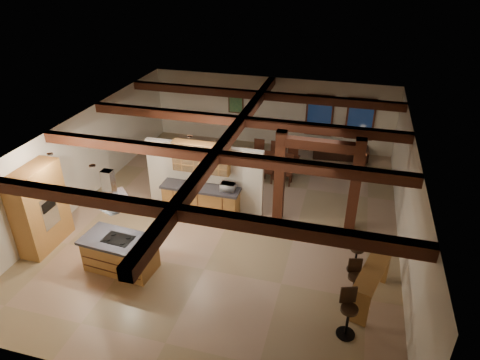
# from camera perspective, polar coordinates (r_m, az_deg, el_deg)

# --- Properties ---
(ground) EXTENTS (12.00, 12.00, 0.00)m
(ground) POSITION_cam_1_polar(r_m,az_deg,el_deg) (13.43, -1.26, -5.17)
(ground) COLOR tan
(ground) RESTS_ON ground
(room_walls) EXTENTS (12.00, 12.00, 12.00)m
(room_walls) POSITION_cam_1_polar(r_m,az_deg,el_deg) (12.53, -1.35, 1.60)
(room_walls) COLOR beige
(room_walls) RESTS_ON ground
(ceiling_beams) EXTENTS (10.00, 12.00, 0.28)m
(ceiling_beams) POSITION_cam_1_polar(r_m,az_deg,el_deg) (12.11, -1.40, 5.73)
(ceiling_beams) COLOR #401910
(ceiling_beams) RESTS_ON room_walls
(timber_posts) EXTENTS (2.50, 0.30, 2.90)m
(timber_posts) POSITION_cam_1_polar(r_m,az_deg,el_deg) (12.57, 10.30, 1.14)
(timber_posts) COLOR #401910
(timber_posts) RESTS_ON ground
(partition_wall) EXTENTS (3.80, 0.18, 2.20)m
(partition_wall) POSITION_cam_1_polar(r_m,az_deg,el_deg) (13.55, -4.77, 0.48)
(partition_wall) COLOR beige
(partition_wall) RESTS_ON ground
(pantry_cabinet) EXTENTS (0.67, 1.60, 2.40)m
(pantry_cabinet) POSITION_cam_1_polar(r_m,az_deg,el_deg) (12.92, -25.15, -3.42)
(pantry_cabinet) COLOR #A26A34
(pantry_cabinet) RESTS_ON ground
(back_counter) EXTENTS (2.50, 0.66, 0.94)m
(back_counter) POSITION_cam_1_polar(r_m,az_deg,el_deg) (13.54, -5.22, -2.61)
(back_counter) COLOR #A26A34
(back_counter) RESTS_ON ground
(upper_display_cabinet) EXTENTS (1.80, 0.36, 0.95)m
(upper_display_cabinet) POSITION_cam_1_polar(r_m,az_deg,el_deg) (13.05, -5.18, 3.00)
(upper_display_cabinet) COLOR #A26A34
(upper_display_cabinet) RESTS_ON partition_wall
(range_hood) EXTENTS (1.10, 1.10, 1.40)m
(range_hood) POSITION_cam_1_polar(r_m,az_deg,el_deg) (10.96, -16.54, -4.00)
(range_hood) COLOR silver
(range_hood) RESTS_ON room_walls
(back_windows) EXTENTS (2.70, 0.07, 1.70)m
(back_windows) POSITION_cam_1_polar(r_m,az_deg,el_deg) (17.66, 13.14, 8.13)
(back_windows) COLOR #401910
(back_windows) RESTS_ON room_walls
(framed_art) EXTENTS (0.65, 0.05, 0.85)m
(framed_art) POSITION_cam_1_polar(r_m,az_deg,el_deg) (18.21, -0.55, 10.19)
(framed_art) COLOR #401910
(framed_art) RESTS_ON room_walls
(recessed_cans) EXTENTS (3.16, 2.46, 0.03)m
(recessed_cans) POSITION_cam_1_polar(r_m,az_deg,el_deg) (11.44, -16.53, 3.67)
(recessed_cans) COLOR silver
(recessed_cans) RESTS_ON room_walls
(kitchen_island) EXTENTS (1.99, 1.17, 0.95)m
(kitchen_island) POSITION_cam_1_polar(r_m,az_deg,el_deg) (11.69, -15.65, -9.40)
(kitchen_island) COLOR #A26A34
(kitchen_island) RESTS_ON ground
(dining_table) EXTENTS (1.90, 1.15, 0.64)m
(dining_table) POSITION_cam_1_polar(r_m,az_deg,el_deg) (15.95, 4.37, 1.93)
(dining_table) COLOR #3B1A0E
(dining_table) RESTS_ON ground
(sofa) EXTENTS (2.23, 1.04, 0.63)m
(sofa) POSITION_cam_1_polar(r_m,az_deg,el_deg) (17.65, 13.27, 3.94)
(sofa) COLOR black
(sofa) RESTS_ON ground
(microwave) EXTENTS (0.45, 0.31, 0.25)m
(microwave) POSITION_cam_1_polar(r_m,az_deg,el_deg) (12.98, -1.60, -0.95)
(microwave) COLOR silver
(microwave) RESTS_ON back_counter
(bar_counter) EXTENTS (0.96, 1.90, 0.97)m
(bar_counter) POSITION_cam_1_polar(r_m,az_deg,el_deg) (10.70, 17.14, -12.54)
(bar_counter) COLOR #A26A34
(bar_counter) RESTS_ON ground
(side_table) EXTENTS (0.49, 0.49, 0.52)m
(side_table) POSITION_cam_1_polar(r_m,az_deg,el_deg) (17.16, 15.68, 2.68)
(side_table) COLOR #401910
(side_table) RESTS_ON ground
(table_lamp) EXTENTS (0.31, 0.31, 0.36)m
(table_lamp) POSITION_cam_1_polar(r_m,az_deg,el_deg) (16.95, 15.91, 4.25)
(table_lamp) COLOR black
(table_lamp) RESTS_ON side_table
(bar_stool_a) EXTENTS (0.44, 0.45, 1.20)m
(bar_stool_a) POSITION_cam_1_polar(r_m,az_deg,el_deg) (9.84, 14.20, -16.79)
(bar_stool_a) COLOR black
(bar_stool_a) RESTS_ON ground
(bar_stool_b) EXTENTS (0.39, 0.41, 1.09)m
(bar_stool_b) POSITION_cam_1_polar(r_m,az_deg,el_deg) (10.73, 14.99, -12.76)
(bar_stool_b) COLOR black
(bar_stool_b) RESTS_ON ground
(bar_stool_c) EXTENTS (0.40, 0.42, 1.11)m
(bar_stool_c) POSITION_cam_1_polar(r_m,az_deg,el_deg) (11.57, 15.24, -9.25)
(bar_stool_c) COLOR black
(bar_stool_c) RESTS_ON ground
(dining_chairs) EXTENTS (1.77, 1.77, 1.12)m
(dining_chairs) POSITION_cam_1_polar(r_m,az_deg,el_deg) (15.84, 4.40, 2.73)
(dining_chairs) COLOR #401910
(dining_chairs) RESTS_ON ground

